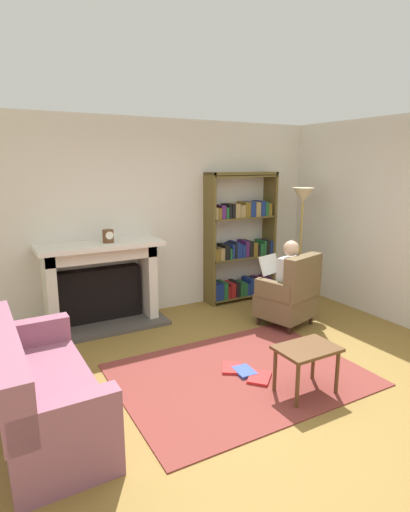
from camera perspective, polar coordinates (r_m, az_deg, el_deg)
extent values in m
plane|color=olive|center=(4.14, 7.23, -17.76)|extent=(14.00, 14.00, 0.00)
cube|color=silver|center=(5.87, -7.32, 5.27)|extent=(5.60, 0.10, 2.70)
cube|color=silver|center=(6.37, 20.34, 5.16)|extent=(0.10, 5.20, 2.70)
cube|color=brown|center=(4.35, 4.80, -16.01)|extent=(2.40, 1.80, 0.01)
cube|color=#4C4742|center=(5.60, -13.54, -9.39)|extent=(1.59, 0.64, 0.05)
cube|color=black|center=(5.68, -14.34, -5.11)|extent=(1.07, 0.20, 0.70)
cube|color=silver|center=(5.41, -20.61, -4.97)|extent=(0.12, 0.44, 1.06)
cube|color=silver|center=(5.71, -7.93, -3.35)|extent=(0.12, 0.44, 1.06)
cube|color=silver|center=(5.42, -14.34, 0.40)|extent=(1.39, 0.44, 0.16)
cube|color=silver|center=(5.34, -14.24, 1.44)|extent=(1.55, 0.56, 0.06)
cylinder|color=brown|center=(5.33, -13.24, 2.69)|extent=(0.14, 0.14, 0.16)
cylinder|color=white|center=(5.26, -13.05, 2.79)|extent=(0.10, 0.01, 0.10)
cube|color=brown|center=(6.09, 0.65, 2.15)|extent=(0.04, 0.32, 1.97)
cube|color=brown|center=(6.69, 8.85, 2.95)|extent=(0.04, 0.32, 1.97)
cube|color=brown|center=(6.28, 5.11, 11.29)|extent=(1.14, 0.32, 0.04)
cube|color=brown|center=(6.59, 4.79, -5.36)|extent=(1.10, 0.32, 0.02)
cube|color=navy|center=(6.30, 1.17, -4.92)|extent=(0.06, 0.26, 0.24)
cube|color=navy|center=(6.33, 1.76, -4.79)|extent=(0.07, 0.26, 0.25)
cube|color=#1E592D|center=(6.37, 2.37, -4.64)|extent=(0.07, 0.26, 0.26)
cube|color=maroon|center=(6.41, 2.82, -4.86)|extent=(0.04, 0.26, 0.19)
cube|color=maroon|center=(6.45, 3.39, -4.61)|extent=(0.09, 0.26, 0.22)
cube|color=black|center=(6.49, 4.06, -4.44)|extent=(0.07, 0.26, 0.24)
cube|color=#1E592D|center=(6.53, 4.57, -4.46)|extent=(0.05, 0.26, 0.21)
cube|color=#1E592D|center=(6.57, 5.06, -4.40)|extent=(0.07, 0.26, 0.20)
cube|color=navy|center=(6.60, 5.49, -4.40)|extent=(0.05, 0.26, 0.18)
cube|color=navy|center=(6.63, 5.97, -4.02)|extent=(0.07, 0.26, 0.26)
cube|color=maroon|center=(6.67, 6.35, -4.11)|extent=(0.04, 0.26, 0.22)
cube|color=black|center=(6.69, 6.71, -3.96)|extent=(0.06, 0.26, 0.24)
cube|color=#4C1E59|center=(6.73, 7.14, -3.85)|extent=(0.06, 0.26, 0.25)
cube|color=maroon|center=(6.77, 7.65, -3.85)|extent=(0.08, 0.26, 0.23)
cube|color=#4C1E59|center=(6.82, 8.28, -3.71)|extent=(0.08, 0.26, 0.23)
cube|color=brown|center=(6.43, 4.89, -0.13)|extent=(1.10, 0.32, 0.02)
cube|color=brown|center=(6.15, 1.24, 0.28)|extent=(0.08, 0.26, 0.18)
cube|color=#997F4C|center=(6.19, 1.89, 0.38)|extent=(0.07, 0.26, 0.18)
cube|color=black|center=(6.23, 2.54, 0.65)|extent=(0.08, 0.26, 0.22)
cube|color=#1E592D|center=(6.27, 3.06, 0.44)|extent=(0.04, 0.26, 0.16)
cube|color=navy|center=(6.29, 3.40, 0.74)|extent=(0.04, 0.26, 0.22)
cube|color=black|center=(6.31, 3.74, 0.86)|extent=(0.04, 0.26, 0.24)
cube|color=navy|center=(6.33, 4.05, 0.94)|extent=(0.04, 0.26, 0.25)
cube|color=navy|center=(6.36, 4.40, 0.85)|extent=(0.05, 0.26, 0.22)
cube|color=navy|center=(6.39, 4.83, 0.80)|extent=(0.06, 0.26, 0.20)
cube|color=#4C1E59|center=(6.42, 5.29, 1.09)|extent=(0.06, 0.26, 0.25)
cube|color=black|center=(6.46, 5.81, 1.12)|extent=(0.07, 0.26, 0.24)
cube|color=brown|center=(6.51, 6.40, 1.04)|extent=(0.08, 0.26, 0.21)
cube|color=black|center=(6.55, 6.85, 0.92)|extent=(0.04, 0.26, 0.17)
cube|color=#1E592D|center=(6.58, 7.27, 1.03)|extent=(0.06, 0.26, 0.18)
cube|color=#1E592D|center=(6.61, 7.69, 1.26)|extent=(0.04, 0.26, 0.23)
cube|color=black|center=(6.65, 8.11, 1.30)|extent=(0.07, 0.26, 0.22)
cube|color=navy|center=(6.70, 8.60, 1.31)|extent=(0.06, 0.26, 0.21)
cube|color=brown|center=(6.33, 4.99, 5.33)|extent=(1.10, 0.32, 0.02)
cube|color=#997F4C|center=(6.04, 1.12, 5.97)|extent=(0.04, 0.26, 0.17)
cube|color=brown|center=(6.07, 1.54, 5.95)|extent=(0.05, 0.26, 0.16)
cube|color=#4C1E59|center=(6.10, 2.05, 6.14)|extent=(0.07, 0.26, 0.20)
cube|color=#1E592D|center=(6.13, 2.57, 6.03)|extent=(0.04, 0.26, 0.16)
cube|color=black|center=(6.16, 2.97, 6.24)|extent=(0.04, 0.26, 0.21)
cube|color=black|center=(6.19, 3.42, 6.27)|extent=(0.05, 0.26, 0.21)
cube|color=#997F4C|center=(6.23, 3.98, 6.31)|extent=(0.08, 0.26, 0.21)
cube|color=#997F4C|center=(6.28, 4.69, 6.24)|extent=(0.08, 0.26, 0.18)
cube|color=brown|center=(6.33, 5.37, 6.46)|extent=(0.09, 0.26, 0.23)
cube|color=navy|center=(6.38, 6.06, 6.49)|extent=(0.09, 0.26, 0.23)
cube|color=#997F4C|center=(6.44, 6.77, 6.50)|extent=(0.09, 0.26, 0.22)
cube|color=navy|center=(6.49, 7.42, 6.59)|extent=(0.08, 0.26, 0.23)
cube|color=#1E592D|center=(6.53, 7.94, 6.52)|extent=(0.06, 0.26, 0.21)
cube|color=brown|center=(6.57, 8.39, 6.44)|extent=(0.06, 0.26, 0.19)
cube|color=brown|center=(6.28, 5.10, 10.92)|extent=(1.10, 0.32, 0.02)
cylinder|color=#331E14|center=(5.98, 10.43, -7.44)|extent=(0.05, 0.05, 0.12)
cylinder|color=#331E14|center=(5.59, 7.40, -8.78)|extent=(0.05, 0.05, 0.12)
cylinder|color=#331E14|center=(5.74, 14.41, -8.49)|extent=(0.05, 0.05, 0.12)
cylinder|color=#331E14|center=(5.34, 11.55, -10.00)|extent=(0.05, 0.05, 0.12)
cube|color=brown|center=(5.59, 11.04, -6.64)|extent=(0.78, 0.75, 0.30)
cube|color=brown|center=(5.34, 13.37, -2.87)|extent=(0.66, 0.33, 0.55)
cube|color=brown|center=(5.72, 12.67, -3.51)|extent=(0.26, 0.55, 0.22)
cube|color=brown|center=(5.29, 9.52, -4.70)|extent=(0.26, 0.55, 0.22)
cube|color=silver|center=(5.44, 11.65, -2.77)|extent=(0.36, 0.28, 0.50)
sphere|color=#D8AD8C|center=(5.36, 11.83, 1.05)|extent=(0.20, 0.20, 0.20)
cube|color=#191E3F|center=(5.67, 10.32, -4.20)|extent=(0.23, 0.42, 0.12)
cube|color=#191E3F|center=(5.54, 9.38, -4.55)|extent=(0.23, 0.42, 0.12)
cylinder|color=#191E3F|center=(5.85, 8.69, -6.28)|extent=(0.10, 0.10, 0.42)
cylinder|color=#191E3F|center=(5.73, 7.73, -6.66)|extent=(0.10, 0.10, 0.42)
cube|color=white|center=(5.60, 8.88, -1.17)|extent=(0.38, 0.20, 0.25)
cube|color=#90576D|center=(3.76, -20.85, -18.40)|extent=(0.73, 1.71, 0.40)
cube|color=#90576D|center=(3.55, -25.80, -13.06)|extent=(0.23, 1.70, 0.45)
cube|color=#90576D|center=(2.94, -18.67, -20.27)|extent=(0.70, 0.17, 0.24)
cube|color=#90576D|center=(4.31, -22.92, -9.74)|extent=(0.70, 0.17, 0.24)
cube|color=brown|center=(3.96, 13.94, -12.32)|extent=(0.56, 0.39, 0.03)
cylinder|color=brown|center=(3.82, 12.64, -17.11)|extent=(0.04, 0.04, 0.43)
cylinder|color=brown|center=(4.12, 17.79, -15.10)|extent=(0.04, 0.04, 0.43)
cylinder|color=brown|center=(4.02, 9.63, -15.35)|extent=(0.04, 0.04, 0.43)
cylinder|color=brown|center=(4.31, 14.73, -13.62)|extent=(0.04, 0.04, 0.43)
cube|color=#334CA5|center=(4.37, 5.46, -15.59)|extent=(0.20, 0.25, 0.03)
cube|color=red|center=(4.28, 7.53, -16.34)|extent=(0.33, 0.33, 0.03)
cube|color=red|center=(4.42, 3.68, -15.20)|extent=(0.29, 0.31, 0.03)
cylinder|color=#B7933F|center=(6.68, 12.68, -5.81)|extent=(0.24, 0.24, 0.03)
cylinder|color=#B7933F|center=(6.48, 13.01, 0.65)|extent=(0.03, 0.03, 1.50)
cone|color=beige|center=(6.37, 13.39, 8.17)|extent=(0.32, 0.32, 0.22)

